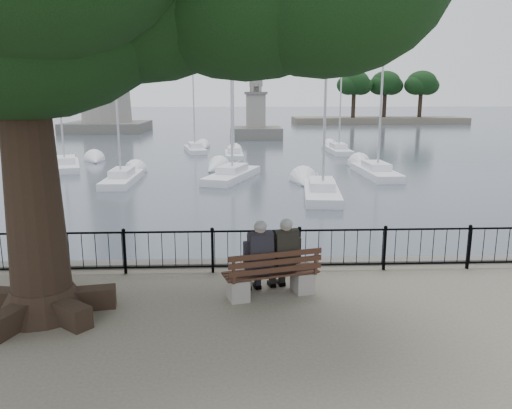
{
  "coord_description": "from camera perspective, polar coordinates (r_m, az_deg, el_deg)",
  "views": [
    {
      "loc": [
        -0.47,
        -8.48,
        4.03
      ],
      "look_at": [
        0.0,
        2.5,
        1.6
      ],
      "focal_mm": 35.0,
      "sensor_mm": 36.0,
      "label": 1
    }
  ],
  "objects": [
    {
      "name": "harbor",
      "position": [
        12.35,
        -0.1,
        -9.05
      ],
      "size": [
        260.0,
        260.0,
        1.2
      ],
      "color": "#55534C",
      "rests_on": "ground"
    },
    {
      "name": "railing",
      "position": [
        11.52,
        0.0,
        -5.06
      ],
      "size": [
        22.06,
        0.06,
        1.0
      ],
      "color": "black",
      "rests_on": "ground"
    },
    {
      "name": "bench",
      "position": [
        10.25,
        1.8,
        -8.55
      ],
      "size": [
        2.02,
        1.07,
        1.02
      ],
      "color": "gray",
      "rests_on": "ground"
    },
    {
      "name": "person_left",
      "position": [
        10.13,
        0.22,
        -6.44
      ],
      "size": [
        0.6,
        0.87,
        1.62
      ],
      "color": "black",
      "rests_on": "ground"
    },
    {
      "name": "person_right",
      "position": [
        10.3,
        3.13,
        -6.14
      ],
      "size": [
        0.6,
        0.87,
        1.62
      ],
      "color": "black",
      "rests_on": "ground"
    },
    {
      "name": "lighthouse",
      "position": [
        73.14,
        -17.25,
        18.76
      ],
      "size": [
        10.65,
        10.65,
        32.39
      ],
      "color": "#55534C",
      "rests_on": "ground"
    },
    {
      "name": "lion_monument",
      "position": [
        58.53,
        -0.04,
        9.68
      ],
      "size": [
        5.89,
        5.89,
        8.71
      ],
      "color": "#55534C",
      "rests_on": "ground"
    },
    {
      "name": "sailboat_a",
      "position": [
        30.01,
        -15.04,
        2.96
      ],
      "size": [
        1.54,
        5.48,
        9.67
      ],
      "color": "white",
      "rests_on": "ground"
    },
    {
      "name": "sailboat_b",
      "position": [
        30.28,
        -2.73,
        3.54
      ],
      "size": [
        3.68,
        6.29,
        12.19
      ],
      "color": "white",
      "rests_on": "ground"
    },
    {
      "name": "sailboat_c",
      "position": [
        25.33,
        7.49,
        1.61
      ],
      "size": [
        2.39,
        6.2,
        10.73
      ],
      "color": "white",
      "rests_on": "ground"
    },
    {
      "name": "sailboat_d",
      "position": [
        32.46,
        13.55,
        3.75
      ],
      "size": [
        1.85,
        6.21,
        10.89
      ],
      "color": "white",
      "rests_on": "ground"
    },
    {
      "name": "sailboat_e",
      "position": [
        36.97,
        -20.86,
        4.37
      ],
      "size": [
        3.33,
        6.04,
        12.21
      ],
      "color": "white",
      "rests_on": "ground"
    },
    {
      "name": "sailboat_f",
      "position": [
        41.18,
        -2.54,
        5.88
      ],
      "size": [
        1.53,
        5.05,
        9.99
      ],
      "color": "white",
      "rests_on": "ground"
    },
    {
      "name": "sailboat_g",
      "position": [
        44.76,
        9.36,
        6.25
      ],
      "size": [
        1.63,
        5.67,
        10.42
      ],
      "color": "white",
      "rests_on": "ground"
    },
    {
      "name": "sailboat_h",
      "position": [
        45.37,
        -6.98,
        6.44
      ],
      "size": [
        2.5,
        5.45,
        11.4
      ],
      "color": "white",
      "rests_on": "ground"
    },
    {
      "name": "far_shore",
      "position": [
        91.71,
        14.31,
        11.45
      ],
      "size": [
        30.0,
        8.6,
        9.18
      ],
      "color": "#5B5649",
      "rests_on": "ground"
    }
  ]
}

